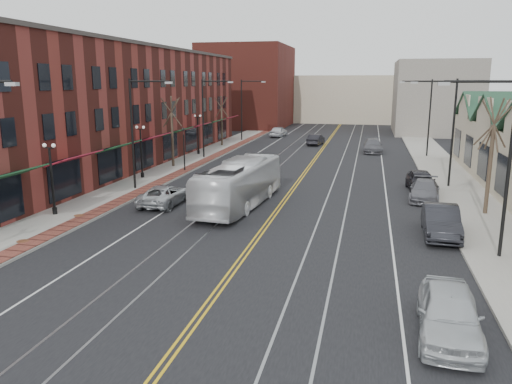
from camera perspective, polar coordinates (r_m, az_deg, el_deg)
The scene contains 31 objects.
ground at distance 20.05m, azimuth -4.09°, elevation -10.89°, with size 160.00×160.00×0.00m, color black.
sidewalk_left at distance 42.17m, azimuth -11.85°, elevation 1.51°, with size 4.00×120.00×0.15m, color gray.
sidewalk_right at distance 38.95m, azimuth 22.24°, elevation -0.07°, with size 4.00×120.00×0.15m, color gray.
building_left at distance 50.89m, azimuth -16.10°, elevation 9.31°, with size 10.00×50.00×11.00m, color maroon.
backdrop_left at distance 90.16m, azimuth -0.94°, elevation 11.95°, with size 14.00×18.00×14.00m, color maroon.
backdrop_mid at distance 102.77m, azimuth 9.97°, elevation 10.45°, with size 22.00×14.00×9.00m, color tan.
backdrop_right at distance 83.16m, azimuth 19.76°, elevation 10.15°, with size 12.00×16.00×11.00m, color slate.
streetlight_l_1 at distance 37.52m, azimuth -13.40°, elevation 7.73°, with size 3.33×0.25×8.00m.
streetlight_l_2 at distance 52.33m, azimuth -5.62°, elevation 9.29°, with size 3.33×0.25×8.00m.
streetlight_l_3 at distance 67.68m, azimuth -1.29°, elevation 10.07°, with size 3.33×0.25×8.00m.
streetlight_r_0 at distance 24.41m, azimuth 26.09°, elevation 4.36°, with size 3.33×0.25×8.00m.
streetlight_r_1 at distance 40.07m, azimuth 21.03°, elevation 7.53°, with size 3.33×0.25×8.00m.
streetlight_r_2 at distance 55.93m, azimuth 18.81°, elevation 8.89°, with size 3.33×0.25×8.00m.
lamppost_l_1 at distance 31.94m, azimuth -22.28°, elevation 1.22°, with size 0.84×0.28×4.27m.
lamppost_l_2 at distance 42.16m, azimuth -12.97°, elevation 4.39°, with size 0.84×0.28×4.27m.
lamppost_l_3 at distance 55.01m, azimuth -6.65°, elevation 6.47°, with size 0.84×0.28×4.27m.
tree_left_near at distance 47.33m, azimuth -9.57°, elevation 7.00°, with size 1.78×1.37×6.48m.
tree_left_far at distance 62.39m, azimuth -3.95°, elevation 8.23°, with size 1.66×1.28×6.02m.
tree_right_mid at distance 32.62m, azimuth 25.28°, elevation 3.94°, with size 1.90×1.46×6.93m.
manhole_mid at distance 27.59m, azimuth -25.10°, elevation -5.10°, with size 0.60×0.60×0.02m, color #592D19.
manhole_far at distance 31.50m, azimuth -19.58°, elevation -2.54°, with size 0.60×0.60×0.02m, color #592D19.
traffic_signal at distance 44.91m, azimuth -8.23°, elevation 5.25°, with size 0.18×0.15×3.80m.
transit_bus at distance 32.07m, azimuth -1.87°, elevation 0.92°, with size 2.51×10.74×2.99m, color silver.
parked_suv at distance 33.23m, azimuth -10.43°, elevation -0.34°, with size 2.21×4.80×1.33m, color #B7BBBF.
parked_car_a at distance 17.32m, azimuth 21.20°, elevation -12.77°, with size 1.90×4.72×1.61m, color silver.
parked_car_b at distance 27.81m, azimuth 20.38°, elevation -3.16°, with size 1.71×4.92×1.62m, color black.
parked_car_c at distance 35.94m, azimuth 18.72°, elevation 0.20°, with size 1.91×4.69×1.36m, color slate.
parked_car_d at distance 38.70m, azimuth 18.33°, elevation 1.22°, with size 1.84×4.58×1.56m, color #232228.
distant_car_left at distance 64.10m, azimuth 6.85°, elevation 5.96°, with size 1.46×4.18×1.38m, color black.
distant_car_right at distance 58.54m, azimuth 13.20°, elevation 5.16°, with size 2.10×5.17×1.50m, color #58585E.
distant_car_far at distance 73.21m, azimuth 2.60°, elevation 6.92°, with size 1.84×4.57×1.56m, color silver.
Camera 1 is at (5.44, -17.57, 7.97)m, focal length 35.00 mm.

